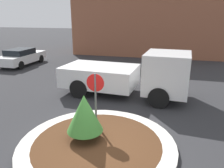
# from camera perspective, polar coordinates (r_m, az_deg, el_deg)

# --- Properties ---
(ground_plane) EXTENTS (120.00, 120.00, 0.00)m
(ground_plane) POSITION_cam_1_polar(r_m,az_deg,el_deg) (7.08, -3.85, -15.85)
(ground_plane) COLOR #2D2D30
(traffic_island) EXTENTS (4.84, 4.84, 0.14)m
(traffic_island) POSITION_cam_1_polar(r_m,az_deg,el_deg) (7.04, -3.86, -15.38)
(traffic_island) COLOR silver
(traffic_island) RESTS_ON ground_plane
(stop_sign) EXTENTS (0.62, 0.07, 2.04)m
(stop_sign) POSITION_cam_1_polar(r_m,az_deg,el_deg) (7.48, -4.33, -2.05)
(stop_sign) COLOR #4C4C51
(stop_sign) RESTS_ON ground_plane
(island_shrub) EXTENTS (1.13, 1.13, 1.46)m
(island_shrub) POSITION_cam_1_polar(r_m,az_deg,el_deg) (6.82, -7.20, -7.57)
(island_shrub) COLOR brown
(island_shrub) RESTS_ON traffic_island
(utility_truck) EXTENTS (6.35, 2.81, 2.27)m
(utility_truck) POSITION_cam_1_polar(r_m,az_deg,el_deg) (10.81, 4.87, 2.43)
(utility_truck) COLOR silver
(utility_truck) RESTS_ON ground_plane
(storefront_building) EXTENTS (15.11, 6.07, 7.20)m
(storefront_building) POSITION_cam_1_polar(r_m,az_deg,el_deg) (23.90, 10.10, 16.54)
(storefront_building) COLOR #93563D
(storefront_building) RESTS_ON ground_plane
(parked_sedan_white) EXTENTS (1.84, 4.33, 1.35)m
(parked_sedan_white) POSITION_cam_1_polar(r_m,az_deg,el_deg) (19.23, -22.50, 6.59)
(parked_sedan_white) COLOR silver
(parked_sedan_white) RESTS_ON ground_plane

